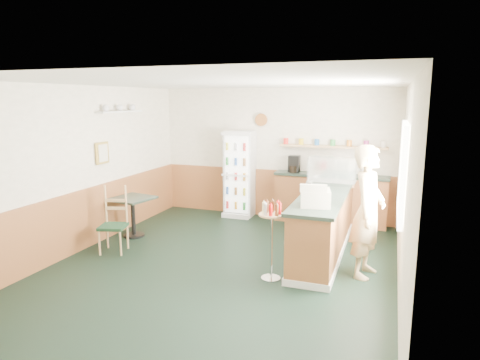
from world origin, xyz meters
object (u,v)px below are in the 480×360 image
at_px(cash_register, 315,198).
at_px(cafe_table, 133,209).
at_px(cafe_chair, 116,217).
at_px(drinks_fridge, 239,174).
at_px(display_case, 332,171).
at_px(shopkeeper, 368,212).
at_px(condiment_stand, 271,228).

relative_size(cash_register, cafe_table, 0.55).
height_order(cafe_table, cafe_chair, cafe_chair).
bearing_deg(cash_register, drinks_fridge, 116.93).
xyz_separation_m(drinks_fridge, display_case, (2.07, -0.94, 0.33)).
relative_size(display_case, shopkeeper, 0.44).
bearing_deg(display_case, cafe_table, -162.81).
bearing_deg(cafe_table, cash_register, -10.08).
bearing_deg(shopkeeper, cash_register, 117.67).
height_order(display_case, shopkeeper, shopkeeper).
xyz_separation_m(display_case, cafe_chair, (-3.24, -1.77, -0.68)).
height_order(drinks_fridge, cafe_chair, drinks_fridge).
bearing_deg(drinks_fridge, condiment_stand, -62.58).
bearing_deg(display_case, condiment_stand, -104.47).
height_order(drinks_fridge, cash_register, drinks_fridge).
xyz_separation_m(shopkeeper, cafe_table, (-4.10, 0.39, -0.42)).
xyz_separation_m(cash_register, shopkeeper, (0.70, 0.21, -0.19)).
xyz_separation_m(shopkeeper, cafe_chair, (-3.94, -0.33, -0.37)).
bearing_deg(cafe_chair, drinks_fridge, 50.80).
distance_m(cafe_table, cafe_chair, 0.74).
relative_size(display_case, condiment_stand, 0.75).
bearing_deg(display_case, shopkeeper, -64.14).
distance_m(condiment_stand, cafe_table, 3.05).
xyz_separation_m(display_case, cafe_table, (-3.40, -1.05, -0.73)).
distance_m(shopkeeper, cafe_table, 4.14).
relative_size(display_case, cafe_table, 1.06).
bearing_deg(shopkeeper, cafe_chair, 105.56).
height_order(drinks_fridge, shopkeeper, shopkeeper).
xyz_separation_m(display_case, shopkeeper, (0.70, -1.44, -0.31)).
relative_size(drinks_fridge, condiment_stand, 1.67).
relative_size(condiment_stand, cafe_chair, 1.01).
bearing_deg(display_case, drinks_fridge, 155.49).
relative_size(drinks_fridge, display_case, 2.23).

